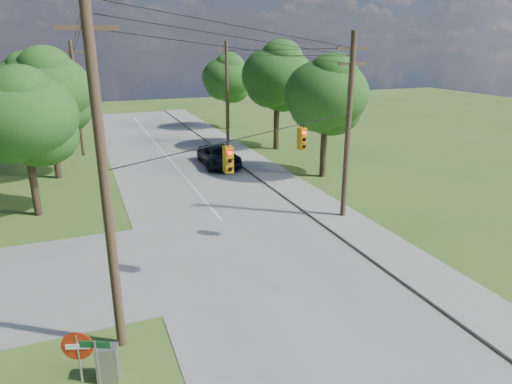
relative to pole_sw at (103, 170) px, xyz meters
name	(u,v)px	position (x,y,z in m)	size (l,w,h in m)	color
ground	(250,322)	(4.60, -0.40, -6.23)	(140.00, 140.00, 0.00)	#35581D
main_road	(252,257)	(6.60, 4.60, -6.21)	(10.00, 100.00, 0.03)	gray
sidewalk_east	(369,235)	(13.30, 4.60, -6.17)	(2.60, 100.00, 0.12)	gray
pole_sw	(103,170)	(0.00, 0.00, 0.00)	(2.00, 0.32, 12.00)	brown
pole_ne	(348,126)	(13.50, 7.60, -0.76)	(2.00, 0.32, 10.50)	brown
pole_north_e	(227,92)	(13.50, 29.60, -1.10)	(2.00, 0.32, 10.00)	brown
pole_north_w	(77,99)	(-0.40, 29.60, -1.10)	(2.00, 0.32, 10.00)	brown
power_lines	(201,57)	(6.10, 11.14, 2.93)	(13.93, 29.62, 4.93)	black
traffic_signals	(269,148)	(7.15, 4.03, -0.73)	(4.91, 3.27, 1.05)	orange
tree_w_near	(23,116)	(-3.40, 14.60, -0.30)	(6.00, 6.00, 8.40)	#433121
tree_w_mid	(47,90)	(-2.40, 22.60, 0.35)	(6.40, 6.40, 9.22)	#433121
tree_w_far	(28,84)	(-4.40, 32.60, 0.02)	(6.00, 6.00, 8.73)	#433121
tree_e_near	(326,94)	(16.60, 15.60, 0.02)	(6.20, 6.20, 8.81)	#433121
tree_e_mid	(277,76)	(17.10, 25.60, 0.68)	(6.60, 6.60, 9.64)	#433121
tree_e_far	(227,78)	(16.10, 37.60, -0.31)	(5.80, 5.80, 8.32)	#433121
car_main_north	(219,156)	(10.10, 21.54, -5.37)	(2.73, 5.93, 1.65)	black
control_cabinet	(108,363)	(-0.54, -1.65, -5.64)	(0.65, 0.47, 1.17)	gray
do_not_enter_sign	(79,355)	(-1.25, -2.75, -4.34)	(0.84, 0.30, 2.61)	gray
street_name_sign	(99,373)	(-0.79, -3.45, -4.51)	(0.75, 0.36, 2.70)	gray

